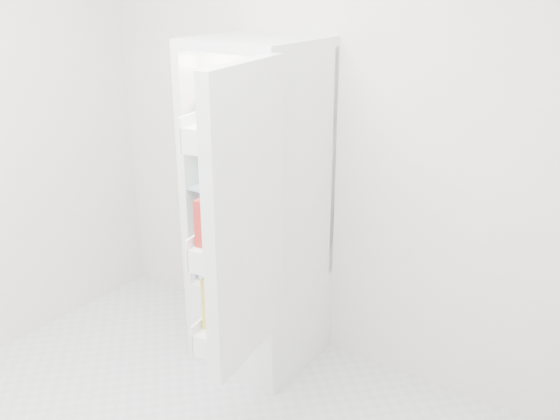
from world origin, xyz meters
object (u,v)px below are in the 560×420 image
Objects in this scene: red_cabbage at (288,219)px; mushroom_bowl at (247,224)px; fridge_door at (241,224)px; refrigerator at (264,246)px.

mushroom_bowl is at bearing -162.76° from red_cabbage.
fridge_door is at bearing -72.10° from red_cabbage.
refrigerator reaches higher than mushroom_bowl.
fridge_door is (0.22, -0.70, 0.26)m from red_cabbage.
mushroom_bowl is (-0.11, -0.01, 0.11)m from refrigerator.
mushroom_bowl is at bearing 26.97° from fridge_door.
red_cabbage is 1.36× the size of mushroom_bowl.
fridge_door is at bearing -53.94° from mushroom_bowl.
refrigerator is 1.38× the size of fridge_door.
refrigerator is 0.84m from fridge_door.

